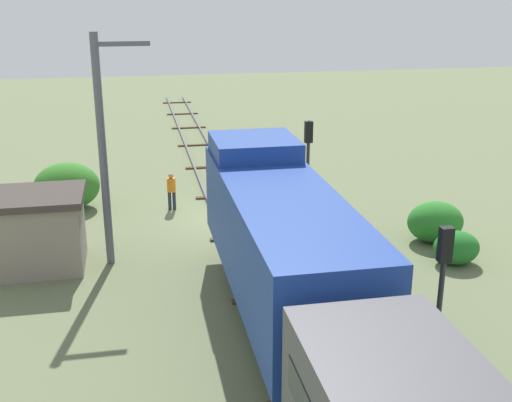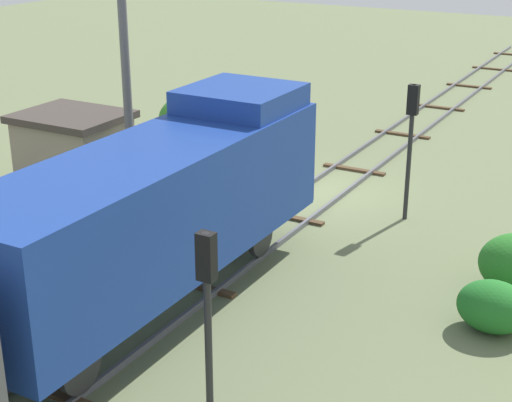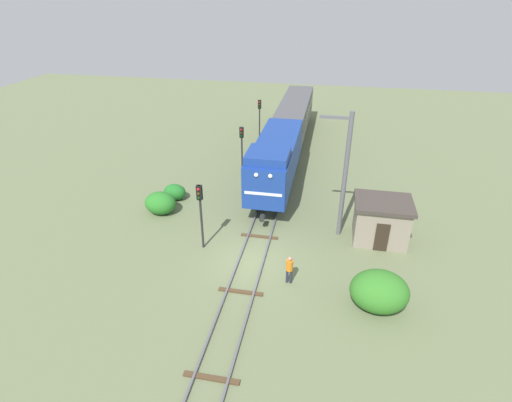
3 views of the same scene
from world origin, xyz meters
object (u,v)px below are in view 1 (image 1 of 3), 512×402
Objects in this scene: locomotive at (279,233)px; catenary_mast at (104,147)px; worker_near_track at (171,188)px; traffic_signal_near at (308,152)px; traffic_signal_mid at (442,272)px; relay_hut at (35,230)px.

catenary_mast is at bearing -46.58° from locomotive.
traffic_signal_near is at bearing -146.74° from worker_near_track.
worker_near_track is at bearing -22.29° from traffic_signal_near.
locomotive is 4.78m from traffic_signal_mid.
traffic_signal_near is 0.52× the size of catenary_mast.
worker_near_track is 0.21× the size of catenary_mast.
traffic_signal_mid is 14.02m from relay_hut.
locomotive is at bearing 158.23° from worker_near_track.
traffic_signal_near is 2.51× the size of worker_near_track.
locomotive is 7.35m from catenary_mast.
worker_near_track is (5.60, -2.30, -1.96)m from traffic_signal_near.
catenary_mast is (2.54, 5.45, 3.32)m from worker_near_track.
catenary_mast is at bearing -45.83° from traffic_signal_mid.
traffic_signal_near is 8.83m from catenary_mast.
relay_hut is at bearing -35.47° from locomotive.
worker_near_track is at bearing -114.97° from catenary_mast.
relay_hut is (10.90, -8.71, -1.36)m from traffic_signal_mid.
traffic_signal_near is 6.36m from worker_near_track.
locomotive is at bearing 69.09° from traffic_signal_near.
relay_hut is at bearing -2.77° from catenary_mast.
worker_near_track is 6.87m from catenary_mast.
traffic_signal_mid is 2.32× the size of worker_near_track.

